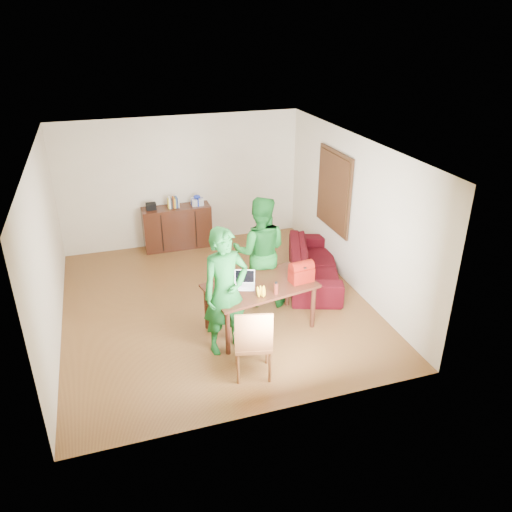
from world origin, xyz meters
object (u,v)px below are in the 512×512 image
object	(u,v)px
bottle	(276,288)
red_bag	(301,274)
table	(260,290)
person_near	(225,292)
sofa	(314,263)
laptop	(244,285)
person_far	(260,252)
chair	(253,355)

from	to	relation	value
bottle	red_bag	distance (m)	0.56
table	red_bag	bearing A→B (deg)	-18.15
person_near	sofa	size ratio (longest dim) A/B	0.87
table	laptop	size ratio (longest dim) A/B	4.86
table	bottle	xyz separation A→B (m)	(0.14, -0.33, 0.20)
person_near	sofa	world-z (taller)	person_near
laptop	bottle	distance (m)	0.51
person_near	red_bag	world-z (taller)	person_near
person_near	laptop	bearing A→B (deg)	31.70
red_bag	person_far	bearing A→B (deg)	107.53
bottle	sofa	xyz separation A→B (m)	(1.32, 1.56, -0.54)
laptop	red_bag	xyz separation A→B (m)	(0.89, -0.08, 0.09)
table	person_near	bearing A→B (deg)	-160.52
red_bag	sofa	size ratio (longest dim) A/B	0.16
table	red_bag	size ratio (longest dim) A/B	4.95
person_near	red_bag	size ratio (longest dim) A/B	5.34
red_bag	bottle	bearing A→B (deg)	-160.62
laptop	chair	bearing A→B (deg)	-81.50
person_near	red_bag	bearing A→B (deg)	0.71
red_bag	chair	bearing A→B (deg)	-145.12
table	person_far	distance (m)	0.85
table	sofa	world-z (taller)	table
sofa	red_bag	bearing A→B (deg)	167.99
table	sofa	size ratio (longest dim) A/B	0.80
bottle	sofa	world-z (taller)	bottle
person_far	laptop	world-z (taller)	person_far
laptop	bottle	size ratio (longest dim) A/B	1.84
person_near	red_bag	distance (m)	1.31
laptop	red_bag	distance (m)	0.90
chair	laptop	bearing A→B (deg)	92.63
table	person_near	world-z (taller)	person_near
table	chair	distance (m)	1.20
bottle	chair	bearing A→B (deg)	-128.88
table	person_near	distance (m)	0.79
person_far	laptop	size ratio (longest dim) A/B	5.18
red_bag	person_near	bearing A→B (deg)	-174.35
laptop	bottle	world-z (taller)	laptop
sofa	bottle	bearing A→B (deg)	159.70
person_far	table	bearing A→B (deg)	91.21
bottle	red_bag	world-z (taller)	red_bag
person_near	table	bearing A→B (deg)	18.23
person_far	bottle	bearing A→B (deg)	103.44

